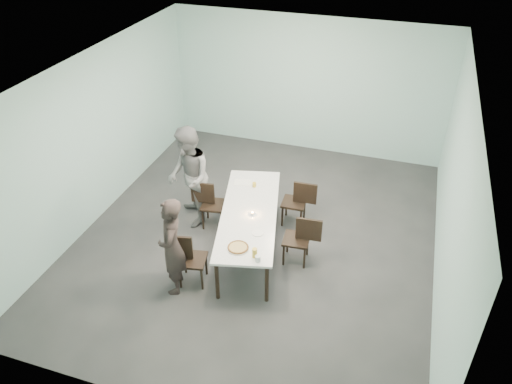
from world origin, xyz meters
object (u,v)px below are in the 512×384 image
(chair_far_right, at_px, (299,200))
(beer_glass, at_px, (255,253))
(chair_near_right, at_px, (301,237))
(side_plate, at_px, (258,233))
(chair_near_left, at_px, (187,256))
(diner_far, at_px, (189,177))
(water_tumbler, at_px, (258,258))
(chair_far_left, at_px, (209,201))
(table, at_px, (249,215))
(tealight, at_px, (252,214))
(amber_tumbler, at_px, (254,185))
(pizza, at_px, (238,247))
(diner_near, at_px, (172,247))

(chair_far_right, bearing_deg, beer_glass, 82.22)
(chair_near_right, xyz_separation_m, side_plate, (-0.61, -0.44, 0.25))
(chair_near_left, distance_m, diner_far, 1.66)
(chair_near_left, distance_m, beer_glass, 1.13)
(water_tumbler, bearing_deg, chair_near_left, 177.90)
(diner_far, height_order, water_tumbler, diner_far)
(beer_glass, bearing_deg, chair_near_right, 63.82)
(chair_near_left, distance_m, chair_far_left, 1.49)
(chair_near_right, bearing_deg, table, -7.77)
(chair_far_left, bearing_deg, tealight, -34.50)
(chair_far_right, bearing_deg, side_plate, 75.37)
(chair_near_right, bearing_deg, chair_far_left, -19.00)
(chair_far_right, height_order, side_plate, chair_far_right)
(chair_near_left, relative_size, water_tumbler, 9.67)
(amber_tumbler, bearing_deg, pizza, -79.95)
(chair_far_right, bearing_deg, pizza, 73.26)
(chair_far_left, height_order, beer_glass, beer_glass)
(water_tumbler, height_order, tealight, water_tumbler)
(pizza, bearing_deg, table, 98.49)
(diner_near, xyz_separation_m, diner_far, (-0.48, 1.68, 0.12))
(pizza, bearing_deg, water_tumbler, -25.73)
(chair_far_right, relative_size, side_plate, 4.83)
(table, height_order, diner_far, diner_far)
(side_plate, height_order, beer_glass, beer_glass)
(pizza, relative_size, beer_glass, 2.27)
(chair_far_left, xyz_separation_m, diner_near, (0.12, -1.68, 0.31))
(table, xyz_separation_m, chair_near_right, (0.91, -0.06, -0.19))
(amber_tumbler, bearing_deg, chair_far_left, -155.08)
(chair_near_right, bearing_deg, side_plate, 31.54)
(chair_near_right, relative_size, side_plate, 4.83)
(diner_far, height_order, pizza, diner_far)
(chair_far_right, distance_m, amber_tumbler, 0.85)
(diner_far, distance_m, side_plate, 1.82)
(table, bearing_deg, pizza, -81.51)
(diner_far, relative_size, pizza, 5.49)
(chair_near_right, bearing_deg, beer_glass, 59.62)
(pizza, distance_m, water_tumbler, 0.40)
(chair_near_left, distance_m, amber_tumbler, 1.90)
(chair_near_left, height_order, side_plate, chair_near_left)
(table, relative_size, chair_far_right, 3.15)
(chair_near_right, xyz_separation_m, pizza, (-0.77, -0.87, 0.27))
(beer_glass, bearing_deg, pizza, 160.48)
(chair_near_left, bearing_deg, chair_far_left, 87.70)
(table, relative_size, chair_near_right, 3.15)
(side_plate, distance_m, amber_tumbler, 1.34)
(chair_near_right, bearing_deg, diner_near, 31.23)
(diner_near, relative_size, amber_tumbler, 20.23)
(water_tumbler, distance_m, tealight, 1.13)
(table, height_order, water_tumbler, water_tumbler)
(chair_far_right, height_order, tealight, chair_far_right)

